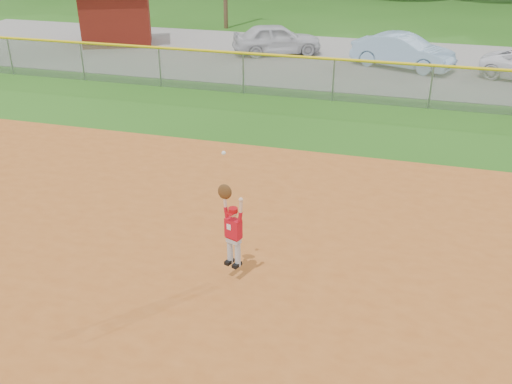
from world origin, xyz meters
TOP-DOWN VIEW (x-y plane):
  - ground at (0.00, 0.00)m, footprint 120.00×120.00m
  - clay_infield at (0.00, -3.00)m, footprint 24.00×16.00m
  - parking_strip at (0.00, 16.00)m, footprint 44.00×10.00m
  - car_white_a at (-3.64, 16.41)m, footprint 4.42×3.22m
  - car_blue at (2.16, 15.35)m, footprint 4.53×2.87m
  - utility_shed at (-11.92, 16.49)m, footprint 4.54×4.13m
  - outfield_fence at (0.00, 10.00)m, footprint 40.06×0.10m
  - ballplayer at (-0.09, -1.42)m, footprint 0.52×0.33m

SIDE VIEW (x-z plane):
  - ground at x=0.00m, z-range 0.00..0.00m
  - parking_strip at x=0.00m, z-range 0.00..0.03m
  - clay_infield at x=0.00m, z-range 0.00..0.04m
  - car_white_a at x=-3.64m, z-range 0.03..1.43m
  - car_blue at x=2.16m, z-range 0.03..1.44m
  - outfield_fence at x=0.00m, z-range 0.11..1.66m
  - ballplayer at x=-0.09m, z-range 0.02..2.23m
  - utility_shed at x=-11.92m, z-range 0.03..2.79m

